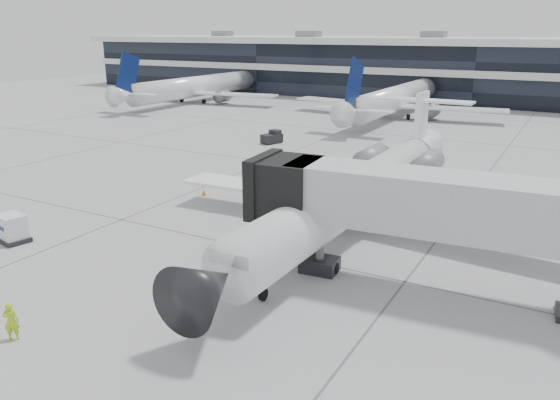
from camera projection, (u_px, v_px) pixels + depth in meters
The scene contains 10 objects.
ground at pixel (243, 246), 33.01m from camera, with size 220.00×220.00×0.00m, color gray.
terminal at pixel (485, 73), 99.90m from camera, with size 170.00×22.00×10.00m, color black.
bg_jet_left at pixel (199, 102), 99.78m from camera, with size 32.00×40.00×9.60m, color white, non-canonical shape.
bg_jet_center at pixel (396, 117), 82.59m from camera, with size 32.00×40.00×9.60m, color white, non-canonical shape.
regional_jet at pixel (357, 191), 35.10m from camera, with size 26.66×33.18×7.67m.
jet_bridge at pixel (463, 208), 25.51m from camera, with size 19.50×5.34×6.26m.
ramp_worker at pixel (11, 321), 22.84m from camera, with size 0.63×0.42×1.74m, color #B0E217.
cargo_uld at pixel (12, 228), 33.59m from camera, with size 2.32×1.91×1.67m.
traffic_cone at pixel (204, 192), 43.15m from camera, with size 0.45×0.45×0.50m.
far_tug at pixel (272, 137), 62.95m from camera, with size 2.04×2.69×1.51m.
Camera 1 is at (16.87, -25.71, 12.52)m, focal length 35.00 mm.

